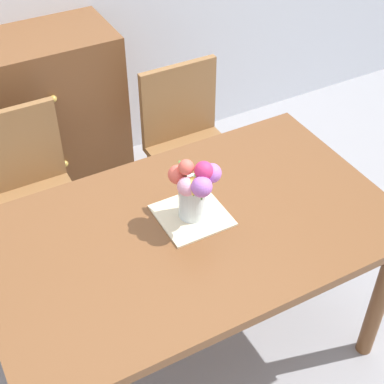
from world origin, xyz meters
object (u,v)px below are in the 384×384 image
(dining_table, at_px, (191,245))
(flower_vase, at_px, (194,187))
(chair_right, at_px, (189,140))
(chair_left, at_px, (29,190))

(dining_table, relative_size, flower_vase, 5.54)
(dining_table, distance_m, chair_right, 0.92)
(dining_table, xyz_separation_m, flower_vase, (0.02, 0.02, 0.26))
(dining_table, height_order, flower_vase, flower_vase)
(chair_left, bearing_deg, dining_table, 117.79)
(chair_left, xyz_separation_m, chair_right, (0.85, 0.00, 0.00))
(dining_table, bearing_deg, chair_left, 117.79)
(chair_right, bearing_deg, flower_vase, 62.95)
(dining_table, distance_m, flower_vase, 0.26)
(chair_left, distance_m, chair_right, 0.85)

